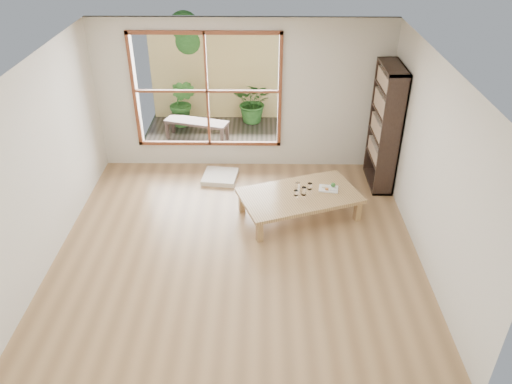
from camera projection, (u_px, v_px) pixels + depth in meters
ground at (238, 246)px, 7.07m from camera, size 5.00×5.00×0.00m
low_table at (299, 197)px, 7.55m from camera, size 1.99×1.53×0.38m
floor_cushion at (220, 177)px, 8.65m from camera, size 0.63×0.63×0.08m
bookshelf at (385, 127)px, 8.05m from camera, size 0.33×0.92×2.04m
glass_tall at (304, 191)px, 7.47m from camera, size 0.07×0.07×0.13m
glass_mid at (310, 186)px, 7.62m from camera, size 0.07×0.07×0.10m
glass_short at (297, 185)px, 7.65m from camera, size 0.07×0.07×0.09m
glass_small at (296, 193)px, 7.47m from camera, size 0.07×0.07×0.08m
food_tray at (329, 188)px, 7.63m from camera, size 0.32×0.25×0.09m
deck at (216, 137)px, 10.10m from camera, size 2.80×2.00×0.05m
garden_bench at (197, 124)px, 9.80m from camera, size 1.29×0.69×0.39m
bamboo_fence at (218, 78)px, 10.48m from camera, size 2.80×0.06×1.80m
shrub_right at (254, 102)px, 10.47m from camera, size 0.94×0.85×0.90m
shrub_left at (183, 103)px, 10.25m from camera, size 0.70×0.64×1.03m
garden_tree at (185, 39)px, 10.36m from camera, size 1.04×0.85×2.22m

